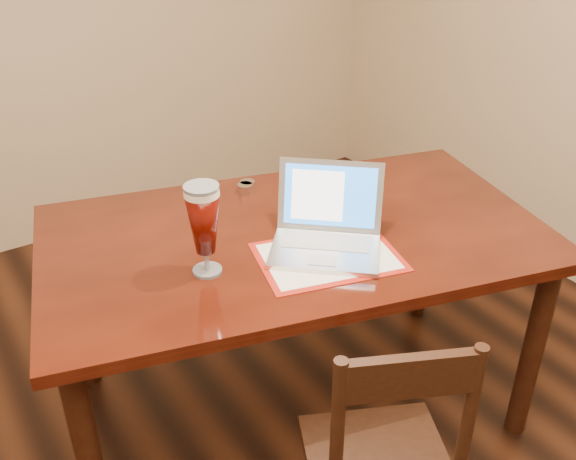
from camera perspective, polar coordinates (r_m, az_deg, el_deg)
dining_table at (r=2.32m, az=0.49°, el=-2.16°), size 1.97×1.42×1.14m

